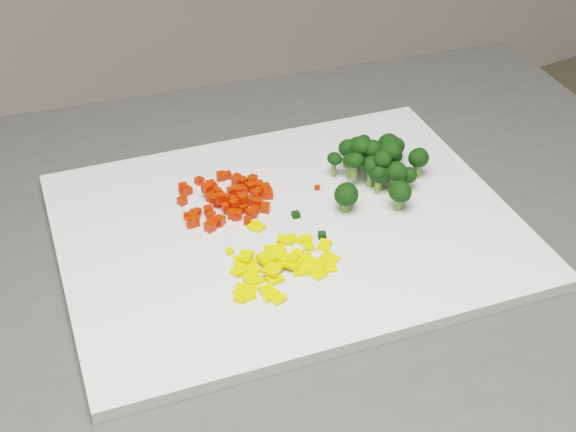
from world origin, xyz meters
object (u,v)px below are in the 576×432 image
carrot_pile (224,192)px  pepper_pile (272,254)px  broccoli_pile (370,163)px  cutting_board (288,228)px

carrot_pile → pepper_pile: (-0.00, -0.12, -0.01)m
carrot_pile → broccoli_pile: 0.17m
cutting_board → pepper_pile: 0.07m
broccoli_pile → cutting_board: bearing=-171.0°
cutting_board → broccoli_pile: bearing=9.0°
cutting_board → broccoli_pile: (0.12, 0.02, 0.04)m
carrot_pile → pepper_pile: 0.12m
cutting_board → carrot_pile: 0.08m
pepper_pile → broccoli_pile: size_ratio=0.97×
carrot_pile → pepper_pile: size_ratio=0.86×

